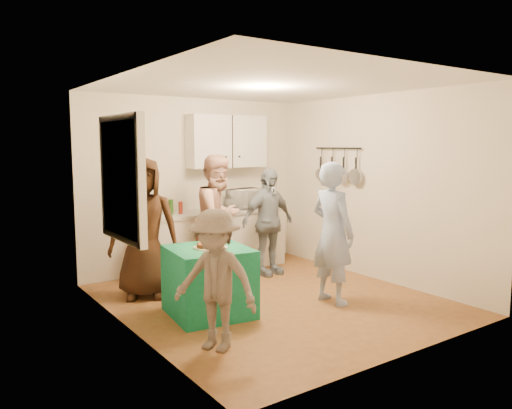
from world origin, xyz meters
TOP-DOWN VIEW (x-y plane):
  - floor at (0.00, 0.00)m, footprint 4.00×4.00m
  - ceiling at (0.00, 0.00)m, footprint 4.00×4.00m
  - back_wall at (0.00, 2.00)m, footprint 3.60×3.60m
  - left_wall at (-1.80, 0.00)m, footprint 4.00×4.00m
  - right_wall at (1.80, 0.00)m, footprint 4.00×4.00m
  - window_night at (-1.77, 0.30)m, footprint 0.04×1.00m
  - counter at (0.20, 1.70)m, footprint 2.20×0.58m
  - countertop at (0.20, 1.70)m, footprint 2.24×0.62m
  - upper_cabinet at (0.50, 1.85)m, footprint 1.30×0.30m
  - pot_rack at (1.72, 0.70)m, footprint 0.12×1.00m
  - microwave at (0.75, 1.70)m, footprint 0.61×0.47m
  - party_table at (-0.90, -0.02)m, footprint 0.95×0.95m
  - donut_cake at (-0.88, -0.03)m, footprint 0.38×0.38m
  - punch_jar at (-0.66, 0.18)m, footprint 0.22×0.22m
  - man_birthday at (0.54, -0.48)m, footprint 0.43×0.64m
  - woman_back_left at (-1.23, 1.02)m, footprint 1.02×0.87m
  - woman_back_center at (-0.08, 1.13)m, footprint 1.05×0.95m
  - woman_back_right at (0.68, 1.03)m, footprint 0.94×0.45m
  - child_near_left at (-1.32, -0.90)m, footprint 0.85×0.98m

SIDE VIEW (x-z plane):
  - floor at x=0.00m, z-range 0.00..0.00m
  - party_table at x=-0.90m, z-range 0.00..0.76m
  - counter at x=0.20m, z-range 0.00..0.86m
  - child_near_left at x=-1.32m, z-range 0.00..1.32m
  - woman_back_right at x=0.68m, z-range 0.00..1.56m
  - donut_cake at x=-0.88m, z-range 0.76..0.94m
  - man_birthday at x=0.54m, z-range 0.00..1.70m
  - woman_back_left at x=-1.23m, z-range 0.00..1.76m
  - woman_back_center at x=-0.08m, z-range 0.00..1.77m
  - countertop at x=0.20m, z-range 0.86..0.91m
  - punch_jar at x=-0.66m, z-range 0.76..1.10m
  - microwave at x=0.75m, z-range 0.91..1.21m
  - back_wall at x=0.00m, z-range 1.30..1.30m
  - left_wall at x=-1.80m, z-range 1.30..1.30m
  - right_wall at x=1.80m, z-range 1.30..1.30m
  - window_night at x=-1.77m, z-range 0.95..2.15m
  - pot_rack at x=1.72m, z-range 1.30..1.90m
  - upper_cabinet at x=0.50m, z-range 1.55..2.35m
  - ceiling at x=0.00m, z-range 2.60..2.60m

